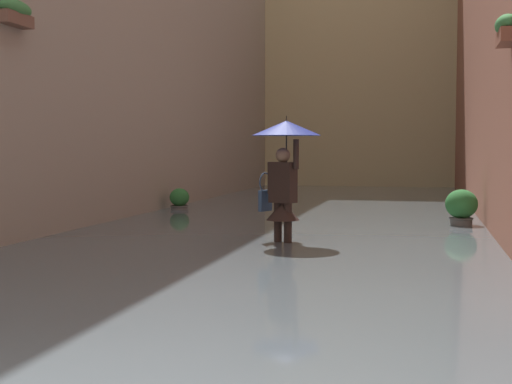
{
  "coord_description": "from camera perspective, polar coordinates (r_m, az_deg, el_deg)",
  "views": [
    {
      "loc": [
        -2.39,
        2.26,
        1.62
      ],
      "look_at": [
        -0.14,
        -7.35,
        1.02
      ],
      "focal_mm": 50.37,
      "sensor_mm": 36.0,
      "label": 1
    }
  ],
  "objects": [
    {
      "name": "ground_plane",
      "position": [
        14.7,
        3.75,
        -2.85
      ],
      "size": [
        60.75,
        60.75,
        0.0
      ],
      "primitive_type": "plane",
      "color": "#605B56"
    },
    {
      "name": "flood_water",
      "position": [
        14.69,
        3.75,
        -2.43
      ],
      "size": [
        7.76,
        30.3,
        0.22
      ],
      "primitive_type": "cube",
      "color": "#515B60",
      "rests_on": "ground_plane"
    },
    {
      "name": "building_facade_far",
      "position": [
        27.92,
        8.3,
        12.67
      ],
      "size": [
        10.56,
        1.8,
        12.18
      ],
      "primitive_type": "cube",
      "color": "tan",
      "rests_on": "ground_plane"
    },
    {
      "name": "person_wading",
      "position": [
        10.68,
        2.29,
        2.68
      ],
      "size": [
        1.03,
        1.03,
        2.1
      ],
      "color": "#2D2319",
      "rests_on": "ground_plane"
    },
    {
      "name": "potted_plant_far_right",
      "position": [
        16.62,
        -6.09,
        -0.85
      ],
      "size": [
        0.45,
        0.45,
        0.7
      ],
      "color": "#66605B",
      "rests_on": "ground_plane"
    },
    {
      "name": "potted_plant_far_left",
      "position": [
        13.67,
        16.0,
        -1.34
      ],
      "size": [
        0.58,
        0.58,
        0.87
      ],
      "color": "#66605B",
      "rests_on": "ground_plane"
    }
  ]
}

